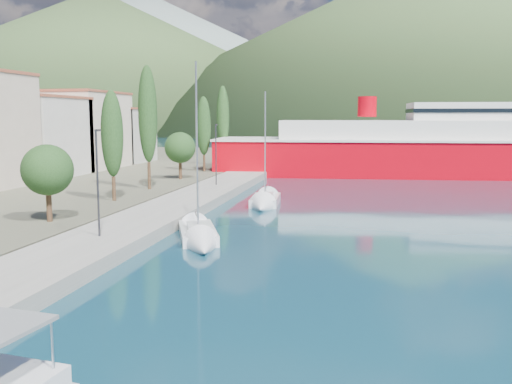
# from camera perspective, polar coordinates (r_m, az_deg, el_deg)

# --- Properties ---
(ground) EXTENTS (1400.00, 1400.00, 0.00)m
(ground) POSITION_cam_1_polar(r_m,az_deg,el_deg) (136.37, 8.70, 4.21)
(ground) COLOR #113A4C
(quay) EXTENTS (5.00, 88.00, 0.80)m
(quay) POSITION_cam_1_polar(r_m,az_deg,el_deg) (45.18, -8.28, -1.68)
(quay) COLOR gray
(quay) RESTS_ON ground
(hills_far) EXTENTS (1480.00, 900.00, 180.00)m
(hills_far) POSITION_cam_1_polar(r_m,az_deg,el_deg) (652.24, 23.49, 13.00)
(hills_far) COLOR gray
(hills_far) RESTS_ON ground
(tree_row) EXTENTS (3.42, 62.39, 11.70)m
(tree_row) POSITION_cam_1_polar(r_m,az_deg,el_deg) (52.87, -11.72, 5.57)
(tree_row) COLOR #47301E
(tree_row) RESTS_ON land_strip
(lamp_posts) EXTENTS (0.15, 45.92, 6.06)m
(lamp_posts) POSITION_cam_1_polar(r_m,az_deg,el_deg) (34.91, -14.22, 1.60)
(lamp_posts) COLOR #2D2D33
(lamp_posts) RESTS_ON quay
(sailboat_near) EXTENTS (4.92, 8.34, 11.68)m
(sailboat_near) POSITION_cam_1_polar(r_m,az_deg,el_deg) (34.09, -5.62, -4.81)
(sailboat_near) COLOR silver
(sailboat_near) RESTS_ON ground
(sailboat_mid) EXTENTS (2.91, 7.39, 10.61)m
(sailboat_mid) POSITION_cam_1_polar(r_m,az_deg,el_deg) (47.98, 0.75, -1.19)
(sailboat_mid) COLOR silver
(sailboat_mid) RESTS_ON ground
(ferry) EXTENTS (55.00, 15.84, 10.77)m
(ferry) POSITION_cam_1_polar(r_m,az_deg,el_deg) (77.38, 16.65, 4.01)
(ferry) COLOR #C6000E
(ferry) RESTS_ON ground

